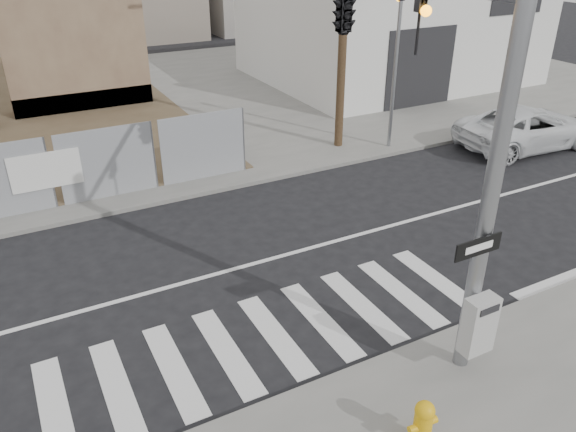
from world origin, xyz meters
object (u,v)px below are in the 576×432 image
auto_shop (388,27)px  traffic_cone_d (126,177)px  suv (528,127)px  signal_pole (387,64)px  fire_hydrant (423,424)px

auto_shop → traffic_cone_d: 16.91m
auto_shop → traffic_cone_d: bearing=-152.7°
auto_shop → suv: size_ratio=2.33×
signal_pole → auto_shop: (11.50, 15.01, -2.25)m
signal_pole → suv: (9.87, 4.58, -4.06)m
auto_shop → traffic_cone_d: auto_shop is taller
traffic_cone_d → suv: bearing=-11.6°
signal_pole → traffic_cone_d: 9.14m
signal_pole → traffic_cone_d: bearing=115.0°
auto_shop → fire_hydrant: 23.11m
auto_shop → signal_pole: bearing=-127.5°
fire_hydrant → signal_pole: bearing=68.8°
suv → traffic_cone_d: 13.56m
auto_shop → suv: (-1.63, -10.43, -1.82)m
signal_pole → suv: bearing=24.9°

